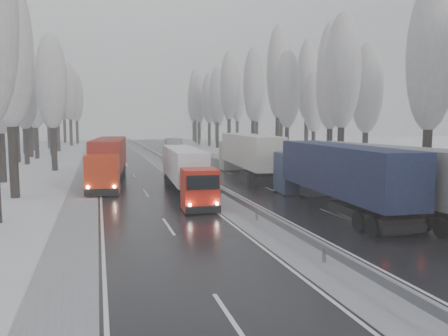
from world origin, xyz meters
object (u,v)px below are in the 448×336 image
truck_cream_box (247,153)px  truck_grey_tarp (371,173)px  truck_blue_box (333,172)px  truck_red_white (185,168)px  truck_red_red (109,158)px  box_truck_distant (174,144)px

truck_cream_box → truck_grey_tarp: bearing=-79.5°
truck_grey_tarp → truck_cream_box: (-2.05, 18.50, 0.09)m
truck_blue_box → truck_red_white: 11.88m
truck_blue_box → truck_cream_box: truck_cream_box is taller
truck_blue_box → truck_grey_tarp: bearing=-22.8°
truck_red_white → truck_red_red: (-5.66, 8.37, 0.32)m
truck_blue_box → truck_red_red: truck_blue_box is taller
truck_grey_tarp → truck_red_white: bearing=131.4°
truck_red_red → truck_red_white: bearing=-50.3°
truck_grey_tarp → truck_blue_box: size_ratio=1.00×
truck_blue_box → box_truck_distant: truck_blue_box is taller
truck_cream_box → box_truck_distant: truck_cream_box is taller
truck_grey_tarp → box_truck_distant: truck_grey_tarp is taller
truck_blue_box → truck_red_white: truck_blue_box is taller
box_truck_distant → truck_red_white: truck_red_white is taller
truck_grey_tarp → truck_cream_box: truck_cream_box is taller
truck_blue_box → truck_red_white: (-8.19, 8.60, -0.41)m
truck_grey_tarp → box_truck_distant: bearing=86.3°
box_truck_distant → truck_red_red: truck_red_red is taller
truck_grey_tarp → truck_cream_box: bearing=90.8°
box_truck_distant → truck_red_red: (-13.99, -46.61, 1.18)m
truck_blue_box → truck_red_red: (-13.85, 16.97, -0.09)m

